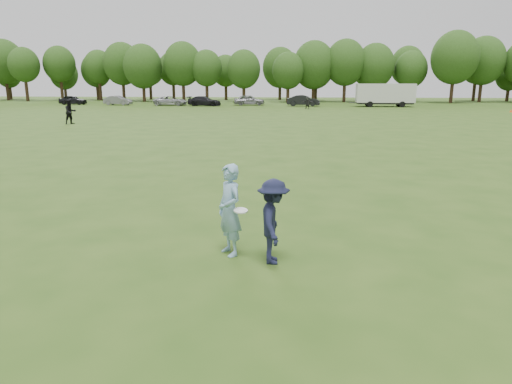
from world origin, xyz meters
TOP-DOWN VIEW (x-y plane):
  - ground at (0.00, 0.00)m, footprint 200.00×200.00m
  - thrower at (-0.63, 0.37)m, footprint 0.75×0.80m
  - defender at (0.26, 0.02)m, footprint 0.68×1.10m
  - player_far_a at (-18.22, 28.21)m, footprint 1.20×1.24m
  - player_far_d at (1.54, 52.60)m, footprint 1.57×0.84m
  - car_a at (-34.52, 60.68)m, footprint 4.19×1.76m
  - car_b at (-27.01, 59.99)m, footprint 4.35×1.91m
  - car_c at (-18.62, 59.31)m, footprint 4.98×2.30m
  - car_d at (-13.36, 58.54)m, footprint 4.96×2.23m
  - car_e at (-7.04, 61.09)m, footprint 4.78×2.35m
  - car_f at (1.06, 59.50)m, footprint 4.86×1.93m
  - field_cone at (25.03, 48.07)m, footprint 0.28×0.28m
  - disc_in_play at (-0.38, 0.13)m, footprint 0.31×0.31m
  - cargo_trailer at (12.52, 59.07)m, footprint 9.00×2.75m
  - treeline at (2.81, 76.90)m, footprint 130.35×18.39m

SIDE VIEW (x-z plane):
  - ground at x=0.00m, z-range 0.00..0.00m
  - field_cone at x=25.03m, z-range 0.00..0.30m
  - car_c at x=-18.62m, z-range 0.00..1.38m
  - car_b at x=-27.01m, z-range 0.00..1.39m
  - car_d at x=-13.36m, z-range 0.00..1.41m
  - car_a at x=-34.52m, z-range 0.00..1.42m
  - car_e at x=-7.04m, z-range 0.00..1.57m
  - car_f at x=1.06m, z-range 0.00..1.57m
  - player_far_d at x=1.54m, z-range 0.00..1.62m
  - defender at x=0.26m, z-range 0.00..1.63m
  - thrower at x=-0.63m, z-range 0.00..1.84m
  - disc_in_play at x=-0.38m, z-range 0.95..1.02m
  - player_far_a at x=-18.22m, z-range 0.00..2.01m
  - cargo_trailer at x=12.52m, z-range 0.18..3.38m
  - treeline at x=2.81m, z-range 0.39..12.13m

